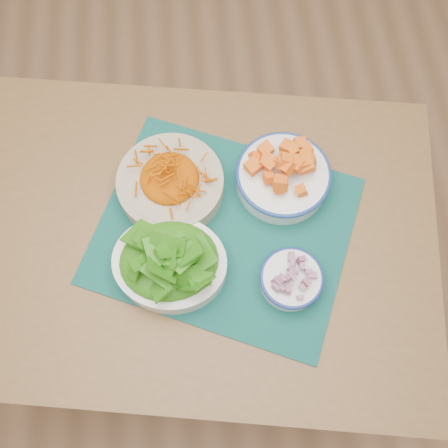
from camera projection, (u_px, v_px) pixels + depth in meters
name	position (u px, v px, depth m)	size (l,w,h in m)	color
ground	(235.00, 286.00, 1.75)	(4.00, 4.00, 0.00)	#A3744F
table	(183.00, 250.00, 1.13)	(1.17, 0.88, 0.75)	brown
placemat	(224.00, 230.00, 1.02)	(0.50, 0.41, 0.00)	#083531
carrot_bowl	(170.00, 181.00, 1.02)	(0.28, 0.28, 0.09)	#BAAB8A
squash_bowl	(284.00, 173.00, 1.02)	(0.25, 0.25, 0.10)	white
lettuce_bowl	(169.00, 261.00, 0.95)	(0.26, 0.23, 0.11)	white
onion_bowl	(291.00, 278.00, 0.95)	(0.15, 0.15, 0.06)	white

